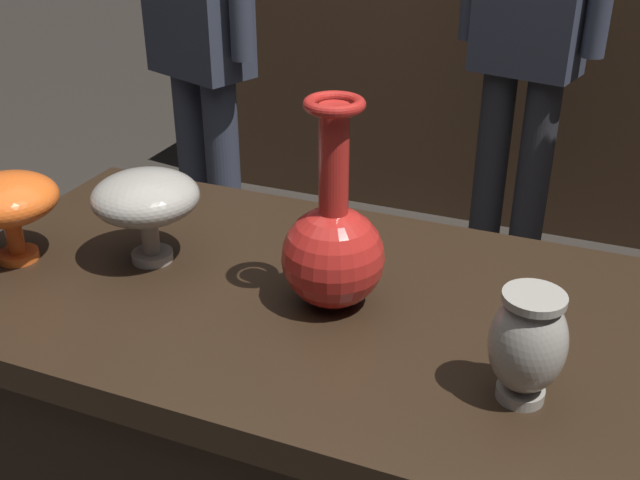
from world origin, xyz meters
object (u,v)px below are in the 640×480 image
vase_left_accent (7,201)px  vase_centerpiece (333,246)px  visitor_near_left (199,25)px  visitor_center_back (530,24)px  vase_right_accent (528,343)px  vase_tall_behind (145,200)px

vase_left_accent → vase_centerpiece: bearing=7.9°
visitor_near_left → visitor_center_back: visitor_near_left is taller
visitor_near_left → visitor_center_back: 1.01m
vase_centerpiece → visitor_center_back: (0.06, 1.51, 0.04)m
vase_left_accent → visitor_center_back: (0.60, 1.59, 0.03)m
vase_right_accent → visitor_near_left: visitor_near_left is taller
vase_tall_behind → visitor_center_back: bearing=75.6°
vase_centerpiece → vase_left_accent: bearing=-172.1°
visitor_near_left → vase_right_accent: bearing=154.7°
vase_centerpiece → visitor_center_back: size_ratio=0.20×
vase_tall_behind → vase_right_accent: vase_tall_behind is taller
visitor_center_back → vase_left_accent: bearing=82.8°
vase_tall_behind → vase_left_accent: vase_tall_behind is taller
vase_centerpiece → visitor_center_back: 1.51m
vase_right_accent → visitor_near_left: bearing=133.7°
vase_tall_behind → visitor_center_back: visitor_center_back is taller
visitor_near_left → visitor_center_back: size_ratio=1.00×
visitor_center_back → vase_centerpiece: bearing=101.3°
vase_centerpiece → visitor_center_back: visitor_center_back is taller
vase_right_accent → vase_tall_behind: bearing=168.6°
vase_right_accent → visitor_near_left: size_ratio=0.10×
vase_right_accent → visitor_center_back: bearing=98.5°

